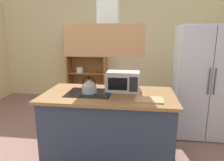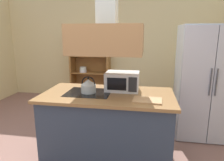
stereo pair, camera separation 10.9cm
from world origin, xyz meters
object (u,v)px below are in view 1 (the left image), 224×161
Objects in this scene: refrigerator at (203,81)px; kettle at (89,86)px; dish_cabinet at (87,70)px; microwave at (123,81)px; cutting_board at (149,100)px.

refrigerator reaches higher than kettle.
dish_cabinet is (-2.39, 1.59, -0.14)m from refrigerator.
refrigerator is 1.04× the size of dish_cabinet.
microwave is at bearing -64.07° from dish_cabinet.
dish_cabinet is 3.04m from cutting_board.
microwave is at bearing 24.53° from kettle.
cutting_board is (1.45, -2.67, 0.14)m from dish_cabinet.
refrigerator is 1.93m from kettle.
dish_cabinet reaches higher than cutting_board.
refrigerator is 5.35× the size of cutting_board.
microwave reaches higher than kettle.
dish_cabinet is 2.53m from microwave.
dish_cabinet is at bearing 146.37° from refrigerator.
refrigerator is at bearing -33.63° from dish_cabinet.
dish_cabinet is 5.13× the size of cutting_board.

